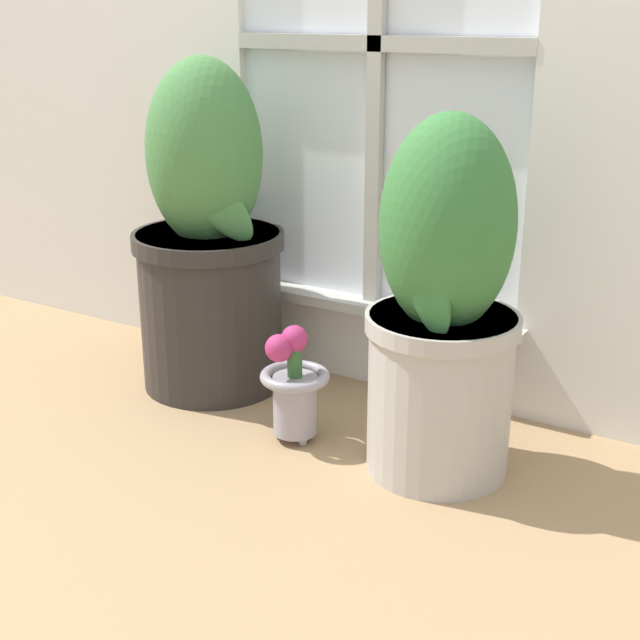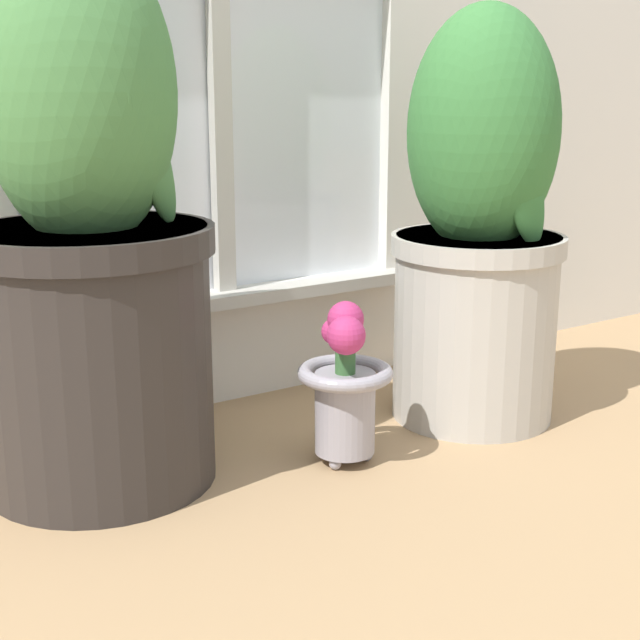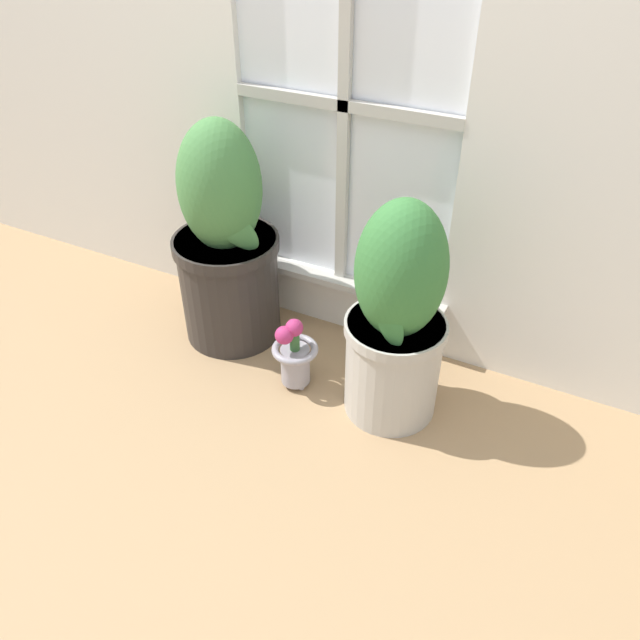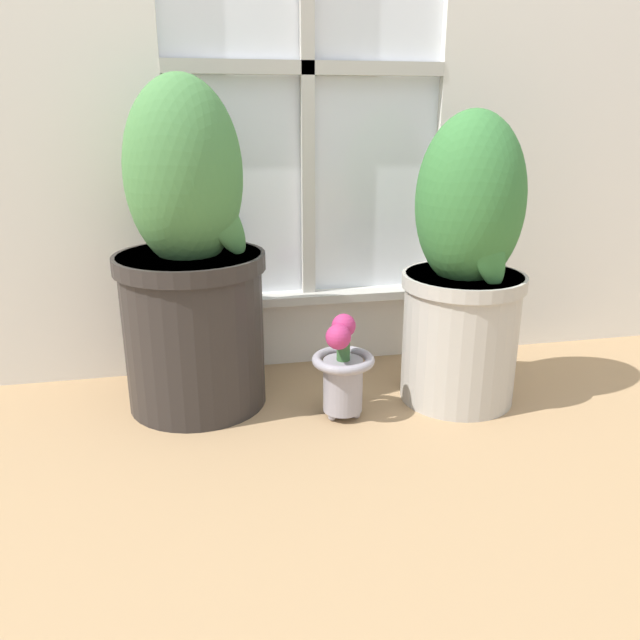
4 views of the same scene
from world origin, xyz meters
name	(u,v)px [view 3 (image 3 of 4)]	position (x,y,z in m)	size (l,w,h in m)	color
ground_plane	(275,404)	(0.00, 0.00, 0.00)	(10.00, 10.00, 0.00)	tan
potted_plant_left	(226,247)	(-0.34, 0.28, 0.36)	(0.37, 0.37, 0.81)	#2D2826
potted_plant_right	(396,321)	(0.34, 0.16, 0.35)	(0.31, 0.31, 0.73)	#B7B2A8
flower_vase	(294,354)	(0.01, 0.12, 0.13)	(0.15, 0.15, 0.27)	#99939E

